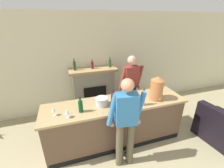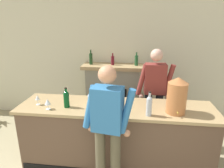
{
  "view_description": "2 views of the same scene",
  "coord_description": "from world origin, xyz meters",
  "px_view_note": "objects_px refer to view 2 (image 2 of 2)",
  "views": [
    {
      "loc": [
        -0.66,
        0.02,
        2.55
      ],
      "look_at": [
        0.3,
        3.04,
        1.17
      ],
      "focal_mm": 24.0,
      "sensor_mm": 36.0,
      "label": 1
    },
    {
      "loc": [
        0.49,
        -0.22,
        2.22
      ],
      "look_at": [
        0.11,
        2.97,
        1.18
      ],
      "focal_mm": 32.0,
      "sensor_mm": 36.0,
      "label": 2
    }
  ],
  "objects_px": {
    "person_customer": "(108,128)",
    "copper_dispenser": "(177,95)",
    "fireplace_stone": "(113,93)",
    "person_bartender": "(154,93)",
    "wine_bottle_burgundy_dark": "(111,98)",
    "wine_glass_front_left": "(37,98)",
    "wine_glass_back_row": "(48,102)",
    "wine_bottle_port_short": "(149,105)",
    "ice_bucket_steel": "(96,100)",
    "wine_bottle_riesling_slim": "(66,98)"
  },
  "relations": [
    {
      "from": "person_customer",
      "to": "ice_bucket_steel",
      "type": "xyz_separation_m",
      "value": [
        -0.26,
        0.6,
        0.1
      ]
    },
    {
      "from": "wine_bottle_port_short",
      "to": "wine_bottle_riesling_slim",
      "type": "xyz_separation_m",
      "value": [
        -1.19,
        0.13,
        -0.01
      ]
    },
    {
      "from": "person_customer",
      "to": "wine_bottle_port_short",
      "type": "distance_m",
      "value": 0.65
    },
    {
      "from": "copper_dispenser",
      "to": "wine_glass_back_row",
      "type": "xyz_separation_m",
      "value": [
        -1.81,
        -0.11,
        -0.15
      ]
    },
    {
      "from": "copper_dispenser",
      "to": "ice_bucket_steel",
      "type": "distance_m",
      "value": 1.16
    },
    {
      "from": "wine_glass_front_left",
      "to": "wine_bottle_port_short",
      "type": "bearing_deg",
      "value": -5.54
    },
    {
      "from": "person_bartender",
      "to": "wine_bottle_burgundy_dark",
      "type": "height_order",
      "value": "person_bartender"
    },
    {
      "from": "wine_glass_front_left",
      "to": "copper_dispenser",
      "type": "bearing_deg",
      "value": -0.77
    },
    {
      "from": "person_customer",
      "to": "copper_dispenser",
      "type": "distance_m",
      "value": 1.05
    },
    {
      "from": "copper_dispenser",
      "to": "wine_glass_back_row",
      "type": "height_order",
      "value": "copper_dispenser"
    },
    {
      "from": "wine_glass_back_row",
      "to": "person_customer",
      "type": "bearing_deg",
      "value": -22.74
    },
    {
      "from": "wine_bottle_burgundy_dark",
      "to": "wine_glass_back_row",
      "type": "relative_size",
      "value": 1.94
    },
    {
      "from": "wine_bottle_burgundy_dark",
      "to": "wine_bottle_port_short",
      "type": "distance_m",
      "value": 0.59
    },
    {
      "from": "fireplace_stone",
      "to": "wine_bottle_port_short",
      "type": "height_order",
      "value": "fireplace_stone"
    },
    {
      "from": "wine_bottle_burgundy_dark",
      "to": "wine_bottle_port_short",
      "type": "xyz_separation_m",
      "value": [
        0.55,
        -0.23,
        0.01
      ]
    },
    {
      "from": "wine_glass_back_row",
      "to": "wine_bottle_burgundy_dark",
      "type": "bearing_deg",
      "value": 12.98
    },
    {
      "from": "ice_bucket_steel",
      "to": "fireplace_stone",
      "type": "bearing_deg",
      "value": 86.07
    },
    {
      "from": "fireplace_stone",
      "to": "person_bartender",
      "type": "bearing_deg",
      "value": -40.97
    },
    {
      "from": "fireplace_stone",
      "to": "wine_bottle_port_short",
      "type": "bearing_deg",
      "value": -67.41
    },
    {
      "from": "fireplace_stone",
      "to": "wine_bottle_riesling_slim",
      "type": "relative_size",
      "value": 5.35
    },
    {
      "from": "wine_bottle_burgundy_dark",
      "to": "wine_glass_front_left",
      "type": "bearing_deg",
      "value": -176.43
    },
    {
      "from": "wine_bottle_port_short",
      "to": "wine_glass_front_left",
      "type": "bearing_deg",
      "value": 174.46
    },
    {
      "from": "wine_bottle_riesling_slim",
      "to": "wine_bottle_burgundy_dark",
      "type": "bearing_deg",
      "value": 8.76
    },
    {
      "from": "fireplace_stone",
      "to": "wine_glass_front_left",
      "type": "relative_size",
      "value": 10.47
    },
    {
      "from": "person_customer",
      "to": "wine_bottle_riesling_slim",
      "type": "bearing_deg",
      "value": 144.1
    },
    {
      "from": "person_bartender",
      "to": "ice_bucket_steel",
      "type": "relative_size",
      "value": 7.08
    },
    {
      "from": "person_customer",
      "to": "ice_bucket_steel",
      "type": "height_order",
      "value": "person_customer"
    },
    {
      "from": "ice_bucket_steel",
      "to": "wine_bottle_riesling_slim",
      "type": "distance_m",
      "value": 0.44
    },
    {
      "from": "copper_dispenser",
      "to": "wine_bottle_burgundy_dark",
      "type": "bearing_deg",
      "value": 174.0
    },
    {
      "from": "wine_bottle_port_short",
      "to": "person_bartender",
      "type": "bearing_deg",
      "value": 80.8
    },
    {
      "from": "wine_bottle_port_short",
      "to": "wine_glass_front_left",
      "type": "height_order",
      "value": "wine_bottle_port_short"
    },
    {
      "from": "wine_glass_back_row",
      "to": "wine_bottle_port_short",
      "type": "bearing_deg",
      "value": -1.0
    },
    {
      "from": "person_bartender",
      "to": "wine_bottle_burgundy_dark",
      "type": "xyz_separation_m",
      "value": [
        -0.69,
        -0.68,
        0.15
      ]
    },
    {
      "from": "wine_bottle_burgundy_dark",
      "to": "wine_glass_back_row",
      "type": "xyz_separation_m",
      "value": [
        -0.89,
        -0.21,
        -0.03
      ]
    },
    {
      "from": "ice_bucket_steel",
      "to": "person_bartender",
      "type": "bearing_deg",
      "value": 36.29
    },
    {
      "from": "wine_glass_front_left",
      "to": "wine_glass_back_row",
      "type": "distance_m",
      "value": 0.26
    },
    {
      "from": "wine_bottle_riesling_slim",
      "to": "wine_glass_back_row",
      "type": "bearing_deg",
      "value": -156.62
    },
    {
      "from": "copper_dispenser",
      "to": "wine_glass_front_left",
      "type": "height_order",
      "value": "copper_dispenser"
    },
    {
      "from": "wine_glass_back_row",
      "to": "person_bartender",
      "type": "bearing_deg",
      "value": 29.19
    },
    {
      "from": "fireplace_stone",
      "to": "ice_bucket_steel",
      "type": "bearing_deg",
      "value": -93.93
    },
    {
      "from": "person_customer",
      "to": "wine_bottle_burgundy_dark",
      "type": "relative_size",
      "value": 5.64
    },
    {
      "from": "wine_bottle_burgundy_dark",
      "to": "wine_bottle_riesling_slim",
      "type": "xyz_separation_m",
      "value": [
        -0.64,
        -0.1,
        -0.0
      ]
    },
    {
      "from": "wine_bottle_riesling_slim",
      "to": "person_customer",
      "type": "bearing_deg",
      "value": -35.9
    },
    {
      "from": "person_customer",
      "to": "wine_bottle_riesling_slim",
      "type": "distance_m",
      "value": 0.86
    },
    {
      "from": "person_bartender",
      "to": "wine_bottle_riesling_slim",
      "type": "height_order",
      "value": "person_bartender"
    },
    {
      "from": "ice_bucket_steel",
      "to": "wine_bottle_riesling_slim",
      "type": "relative_size",
      "value": 0.82
    },
    {
      "from": "ice_bucket_steel",
      "to": "wine_bottle_port_short",
      "type": "xyz_separation_m",
      "value": [
        0.77,
        -0.23,
        0.07
      ]
    },
    {
      "from": "wine_bottle_riesling_slim",
      "to": "person_bartender",
      "type": "bearing_deg",
      "value": 30.18
    },
    {
      "from": "fireplace_stone",
      "to": "person_customer",
      "type": "xyz_separation_m",
      "value": [
        0.17,
        -1.99,
        0.3
      ]
    },
    {
      "from": "wine_glass_front_left",
      "to": "wine_glass_back_row",
      "type": "xyz_separation_m",
      "value": [
        0.22,
        -0.14,
        0.0
      ]
    }
  ]
}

